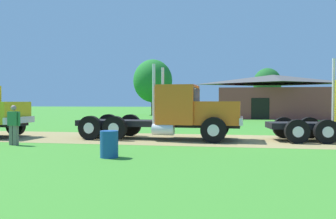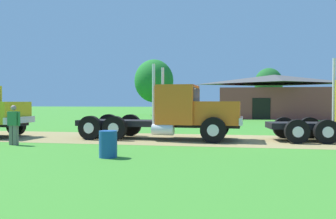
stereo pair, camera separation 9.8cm
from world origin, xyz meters
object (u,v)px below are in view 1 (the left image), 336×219
at_px(visitor_standing_near, 14,123).
at_px(shed_building, 273,97).
at_px(truck_foreground_white, 179,114).
at_px(steel_barrel, 109,144).

xyz_separation_m(visitor_standing_near, shed_building, (13.90, 27.08, 1.43)).
relative_size(truck_foreground_white, visitor_standing_near, 4.89).
bearing_deg(steel_barrel, truck_foreground_white, 75.24).
height_order(truck_foreground_white, shed_building, shed_building).
relative_size(visitor_standing_near, shed_building, 0.13).
xyz_separation_m(truck_foreground_white, shed_building, (7.32, 23.73, 1.08)).
distance_m(visitor_standing_near, shed_building, 30.47).
distance_m(truck_foreground_white, visitor_standing_near, 7.39).
xyz_separation_m(visitor_standing_near, steel_barrel, (5.07, -2.38, -0.47)).
bearing_deg(visitor_standing_near, shed_building, 62.83).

